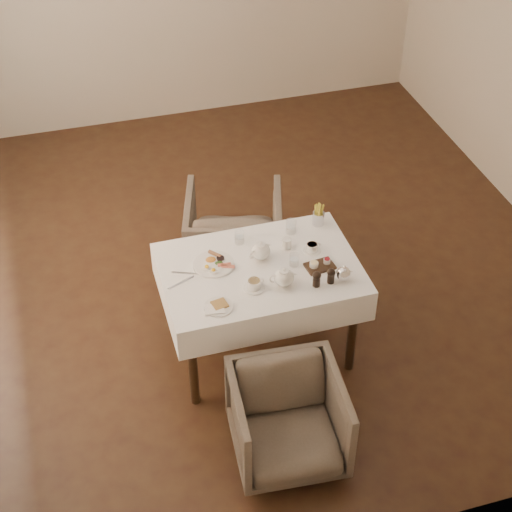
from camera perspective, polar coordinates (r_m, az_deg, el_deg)
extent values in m
plane|color=black|center=(6.30, 1.01, -0.15)|extent=(5.00, 5.00, 0.00)
plane|color=beige|center=(3.65, 12.87, -6.91)|extent=(4.50, 0.00, 4.50)
cube|color=black|center=(5.08, 0.28, -1.13)|extent=(1.20, 0.80, 0.04)
cube|color=white|center=(5.13, 0.28, -1.82)|extent=(1.28, 0.88, 0.23)
cylinder|color=black|center=(5.49, -6.16, -2.84)|extent=(0.06, 0.06, 0.70)
cylinder|color=black|center=(5.70, 4.52, -0.80)|extent=(0.06, 0.06, 0.70)
cylinder|color=black|center=(5.01, -4.61, -7.91)|extent=(0.06, 0.06, 0.70)
cylinder|color=black|center=(5.24, 7.03, -5.44)|extent=(0.06, 0.06, 0.70)
imported|color=brown|center=(4.78, 2.34, -11.84)|extent=(0.70, 0.72, 0.61)
imported|color=brown|center=(6.01, -1.61, 1.63)|extent=(0.89, 0.91, 0.67)
cylinder|color=white|center=(5.08, -3.09, -0.60)|extent=(0.27, 0.27, 0.01)
ellipsoid|color=#B76D20|center=(5.10, -3.32, -0.21)|extent=(0.07, 0.06, 0.02)
cylinder|color=brown|center=(5.13, -3.00, 0.15)|extent=(0.08, 0.09, 0.02)
cylinder|color=black|center=(5.10, -2.61, -0.16)|extent=(0.05, 0.05, 0.02)
cube|color=maroon|center=(5.05, -2.18, -0.70)|extent=(0.09, 0.06, 0.01)
ellipsoid|color=#264C19|center=(5.07, -2.72, -0.49)|extent=(0.05, 0.04, 0.02)
cylinder|color=white|center=(4.78, -2.75, -3.72)|extent=(0.18, 0.18, 0.01)
cube|color=brown|center=(4.78, -2.66, -3.52)|extent=(0.10, 0.10, 0.01)
cube|color=white|center=(4.76, -3.04, -3.90)|extent=(0.13, 0.11, 0.01)
cylinder|color=white|center=(5.19, 2.26, 0.93)|extent=(0.06, 0.06, 0.07)
cylinder|color=white|center=(4.90, -0.13, -2.33)|extent=(0.13, 0.13, 0.01)
cylinder|color=white|center=(4.88, -0.13, -2.04)|extent=(0.10, 0.10, 0.06)
cylinder|color=olive|center=(4.86, -0.14, -1.80)|extent=(0.08, 0.08, 0.00)
cylinder|color=white|center=(5.19, 4.08, 0.40)|extent=(0.12, 0.12, 0.01)
cylinder|color=white|center=(5.18, 4.10, 0.65)|extent=(0.08, 0.08, 0.05)
cylinder|color=olive|center=(5.16, 4.11, 0.85)|extent=(0.07, 0.07, 0.00)
cylinder|color=silver|center=(5.22, -1.21, 1.38)|extent=(0.09, 0.09, 0.09)
cylinder|color=silver|center=(5.05, 2.80, -0.25)|extent=(0.07, 0.07, 0.09)
cylinder|color=silver|center=(5.31, 2.56, 2.16)|extent=(0.08, 0.08, 0.10)
cube|color=black|center=(5.07, 4.66, -0.74)|extent=(0.20, 0.14, 0.02)
cylinder|color=white|center=(5.04, 4.24, -0.62)|extent=(0.06, 0.06, 0.03)
cylinder|color=maroon|center=(5.08, 5.18, -0.36)|extent=(0.05, 0.05, 0.03)
cylinder|color=silver|center=(5.40, 4.55, 2.75)|extent=(0.08, 0.08, 0.10)
cube|color=silver|center=(5.03, -5.12, -1.24)|extent=(0.18, 0.08, 0.00)
cube|color=silver|center=(4.96, -5.48, -1.94)|extent=(0.19, 0.09, 0.00)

